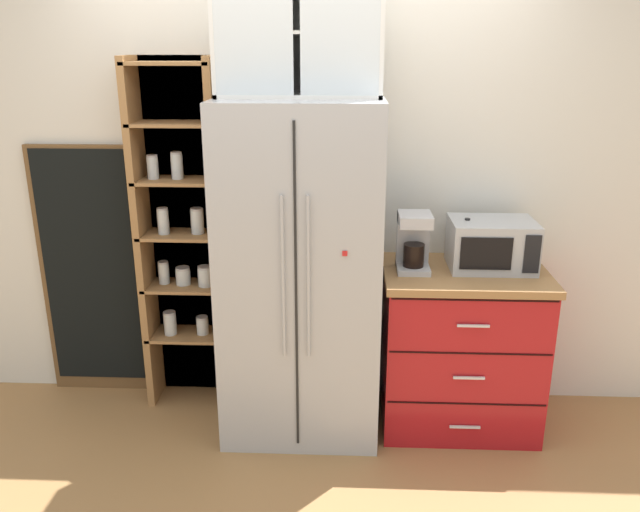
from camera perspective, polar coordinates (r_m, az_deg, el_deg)
ground_plane at (r=3.76m, az=-1.59°, el=-14.53°), size 10.63×10.63×0.00m
wall_back_cream at (r=3.64m, az=-1.31°, el=6.18°), size 4.94×0.10×2.55m
refrigerator at (r=3.38m, az=-1.70°, el=-1.43°), size 0.83×0.68×1.80m
pantry_shelf_column at (r=3.71m, az=-12.11°, el=1.80°), size 0.51×0.27×1.99m
counter_cabinet at (r=3.64m, az=12.37°, el=-7.97°), size 0.86×0.61×0.91m
microwave at (r=3.49m, az=15.08°, el=1.02°), size 0.44×0.33×0.26m
coffee_maker at (r=3.38m, az=8.37°, el=1.33°), size 0.17×0.20×0.31m
mug_cream at (r=3.43m, az=13.01°, el=-0.63°), size 0.11×0.08×0.09m
mug_charcoal at (r=3.40m, az=13.12°, el=-0.90°), size 0.12×0.09×0.08m
bottle_clear at (r=3.47m, az=12.87°, el=0.89°), size 0.07×0.07×0.27m
upper_cabinet at (r=3.22m, az=-1.84°, el=19.31°), size 0.79×0.32×0.59m
chalkboard_menu at (r=4.00m, az=-19.77°, el=-1.41°), size 0.60×0.04×1.52m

